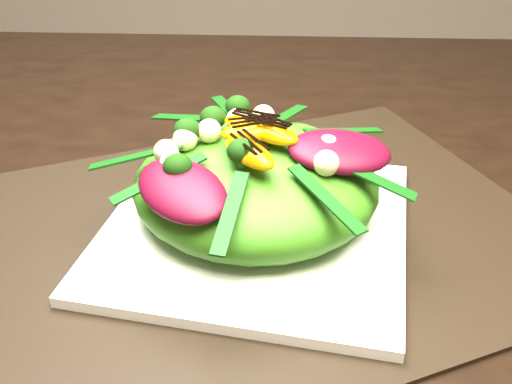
{
  "coord_description": "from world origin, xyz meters",
  "views": [
    {
      "loc": [
        0.19,
        -0.58,
        1.07
      ],
      "look_at": [
        0.17,
        -0.14,
        0.8
      ],
      "focal_mm": 42.0,
      "sensor_mm": 36.0,
      "label": 1
    }
  ],
  "objects_px": {
    "salad_bowl": "(256,214)",
    "placemat": "(256,233)",
    "dining_table": "(114,172)",
    "lettuce_mound": "(256,183)",
    "orange_segment": "(249,123)",
    "plate_base": "(256,226)"
  },
  "relations": [
    {
      "from": "salad_bowl",
      "to": "dining_table",
      "type": "bearing_deg",
      "value": 140.0
    },
    {
      "from": "plate_base",
      "to": "salad_bowl",
      "type": "xyz_separation_m",
      "value": [
        0.0,
        0.0,
        0.01
      ]
    },
    {
      "from": "salad_bowl",
      "to": "plate_base",
      "type": "bearing_deg",
      "value": -90.0
    },
    {
      "from": "lettuce_mound",
      "to": "orange_segment",
      "type": "relative_size",
      "value": 3.8
    },
    {
      "from": "dining_table",
      "to": "salad_bowl",
      "type": "height_order",
      "value": "dining_table"
    },
    {
      "from": "plate_base",
      "to": "salad_bowl",
      "type": "relative_size",
      "value": 1.18
    },
    {
      "from": "placemat",
      "to": "dining_table",
      "type": "bearing_deg",
      "value": 140.0
    },
    {
      "from": "salad_bowl",
      "to": "lettuce_mound",
      "type": "xyz_separation_m",
      "value": [
        0.0,
        -0.0,
        0.03
      ]
    },
    {
      "from": "dining_table",
      "to": "plate_base",
      "type": "bearing_deg",
      "value": -40.0
    },
    {
      "from": "orange_segment",
      "to": "salad_bowl",
      "type": "bearing_deg",
      "value": -75.44
    },
    {
      "from": "lettuce_mound",
      "to": "dining_table",
      "type": "bearing_deg",
      "value": 140.0
    },
    {
      "from": "plate_base",
      "to": "lettuce_mound",
      "type": "relative_size",
      "value": 1.25
    },
    {
      "from": "dining_table",
      "to": "placemat",
      "type": "bearing_deg",
      "value": -40.0
    },
    {
      "from": "dining_table",
      "to": "orange_segment",
      "type": "height_order",
      "value": "dining_table"
    },
    {
      "from": "dining_table",
      "to": "placemat",
      "type": "distance_m",
      "value": 0.22
    },
    {
      "from": "salad_bowl",
      "to": "orange_segment",
      "type": "distance_m",
      "value": 0.08
    },
    {
      "from": "salad_bowl",
      "to": "orange_segment",
      "type": "relative_size",
      "value": 4.0
    },
    {
      "from": "dining_table",
      "to": "orange_segment",
      "type": "bearing_deg",
      "value": -34.8
    },
    {
      "from": "plate_base",
      "to": "lettuce_mound",
      "type": "distance_m",
      "value": 0.05
    },
    {
      "from": "plate_base",
      "to": "orange_segment",
      "type": "relative_size",
      "value": 4.74
    },
    {
      "from": "dining_table",
      "to": "placemat",
      "type": "relative_size",
      "value": 3.11
    },
    {
      "from": "salad_bowl",
      "to": "placemat",
      "type": "bearing_deg",
      "value": 0.0
    }
  ]
}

